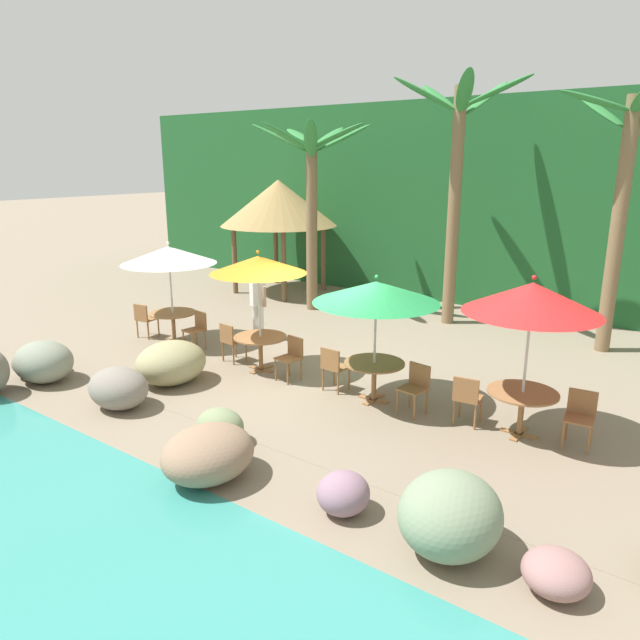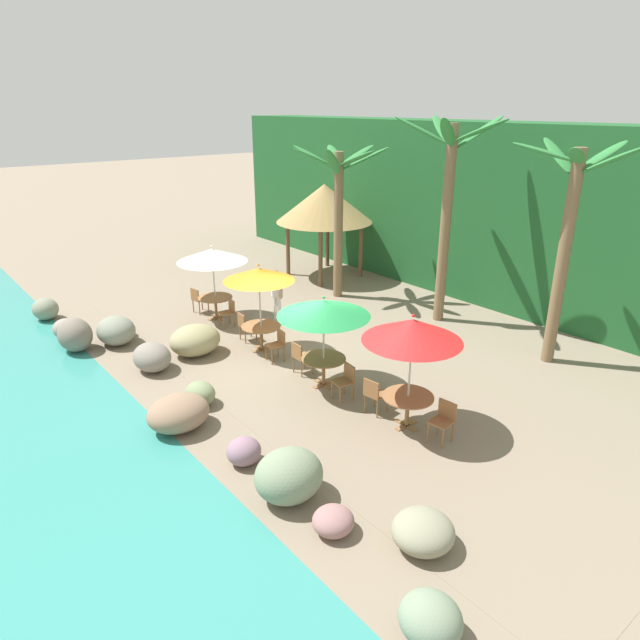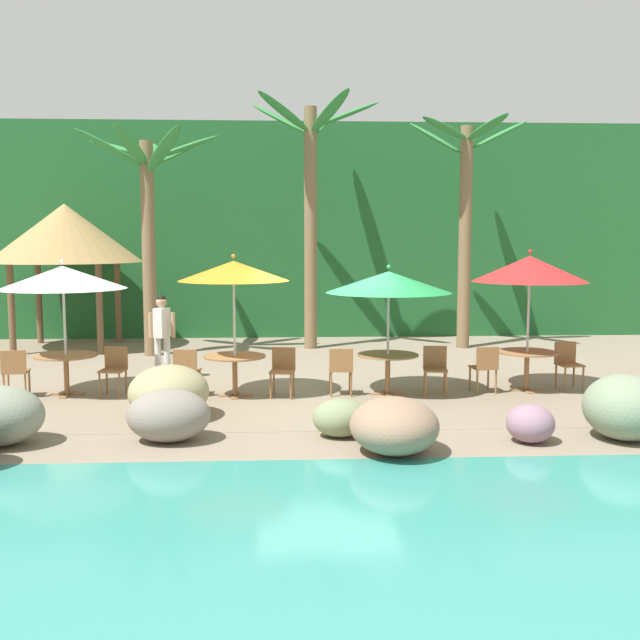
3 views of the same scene
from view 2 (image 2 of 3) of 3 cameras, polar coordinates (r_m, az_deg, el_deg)
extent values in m
plane|color=gray|center=(14.82, -2.14, -5.01)|extent=(120.00, 120.00, 0.00)
cube|color=gray|center=(14.82, -2.14, -5.00)|extent=(18.00, 5.20, 0.01)
cube|color=#1E5628|center=(20.34, 18.71, 10.08)|extent=(28.00, 2.40, 6.00)
ellipsoid|color=slate|center=(17.15, -23.73, -1.40)|extent=(1.14, 0.92, 0.95)
ellipsoid|color=gray|center=(18.25, -24.54, -0.80)|extent=(0.78, 0.71, 0.60)
ellipsoid|color=gray|center=(15.25, -16.78, -3.64)|extent=(1.16, 0.94, 0.74)
ellipsoid|color=#917159|center=(12.48, -14.26, -9.19)|extent=(1.18, 1.35, 0.74)
ellipsoid|color=#9A6D6B|center=(9.65, 1.36, -19.81)|extent=(0.69, 0.70, 0.43)
ellipsoid|color=#9A9368|center=(15.88, -12.64, -2.02)|extent=(1.25, 1.43, 0.84)
ellipsoid|color=gray|center=(9.50, 10.46, -20.44)|extent=(1.00, 1.01, 0.57)
ellipsoid|color=gray|center=(10.18, -3.20, -15.56)|extent=(1.14, 1.26, 0.92)
ellipsoid|color=gray|center=(17.70, -20.23, -0.83)|extent=(0.91, 0.98, 0.59)
ellipsoid|color=gray|center=(17.21, -20.10, -1.02)|extent=(1.25, 1.06, 0.82)
ellipsoid|color=gray|center=(13.34, -12.14, -7.36)|extent=(0.80, 0.67, 0.55)
ellipsoid|color=gray|center=(20.11, -26.23, 1.02)|extent=(0.93, 0.79, 0.70)
ellipsoid|color=gray|center=(8.33, 11.20, -27.75)|extent=(0.86, 0.82, 0.63)
ellipsoid|color=gray|center=(11.19, -7.78, -13.14)|extent=(0.66, 0.68, 0.53)
cylinder|color=silver|center=(18.16, -10.73, 3.43)|extent=(0.04, 0.04, 2.22)
cone|color=white|center=(17.89, -10.95, 6.52)|extent=(2.21, 2.21, 0.41)
sphere|color=white|center=(17.82, -11.01, 7.39)|extent=(0.07, 0.07, 0.07)
cube|color=olive|center=(18.52, -10.50, 0.20)|extent=(0.60, 0.12, 0.03)
cube|color=olive|center=(18.52, -10.50, 0.20)|extent=(0.12, 0.60, 0.03)
cylinder|color=olive|center=(18.40, -10.57, 1.23)|extent=(0.09, 0.09, 0.71)
cylinder|color=olive|center=(18.28, -10.65, 2.28)|extent=(1.10, 1.10, 0.03)
cylinder|color=olive|center=(17.49, -9.83, -0.30)|extent=(0.04, 0.04, 0.45)
cylinder|color=olive|center=(17.80, -10.27, 0.06)|extent=(0.04, 0.04, 0.45)
cylinder|color=olive|center=(17.61, -8.76, -0.07)|extent=(0.04, 0.04, 0.45)
cylinder|color=olive|center=(17.92, -9.22, 0.28)|extent=(0.04, 0.04, 0.45)
cube|color=olive|center=(17.62, -9.57, 0.72)|extent=(0.47, 0.47, 0.03)
cube|color=olive|center=(17.62, -9.01, 1.44)|extent=(0.42, 0.09, 0.42)
cylinder|color=olive|center=(19.34, -11.95, 1.67)|extent=(0.04, 0.04, 0.45)
cylinder|color=olive|center=(19.06, -11.33, 1.43)|extent=(0.04, 0.04, 0.45)
cylinder|color=olive|center=(19.15, -12.82, 1.40)|extent=(0.04, 0.04, 0.45)
cylinder|color=olive|center=(18.87, -12.20, 1.15)|extent=(0.04, 0.04, 0.45)
cube|color=olive|center=(19.03, -12.13, 2.09)|extent=(0.47, 0.47, 0.03)
cube|color=olive|center=(18.86, -12.67, 2.50)|extent=(0.42, 0.09, 0.42)
cylinder|color=silver|center=(15.56, -6.11, 0.88)|extent=(0.04, 0.04, 2.34)
cone|color=orange|center=(15.22, -6.27, 4.66)|extent=(1.96, 1.96, 0.35)
sphere|color=orange|center=(15.15, -6.31, 5.59)|extent=(0.07, 0.07, 0.07)
cube|color=olive|center=(15.99, -5.95, -3.01)|extent=(0.60, 0.12, 0.03)
cube|color=olive|center=(15.99, -5.95, -3.01)|extent=(0.12, 0.60, 0.03)
cylinder|color=olive|center=(15.85, -6.00, -1.84)|extent=(0.09, 0.09, 0.71)
cylinder|color=olive|center=(15.72, -6.05, -0.65)|extent=(1.10, 1.10, 0.03)
cylinder|color=olive|center=(14.99, -4.92, -3.81)|extent=(0.04, 0.04, 0.45)
cylinder|color=olive|center=(15.28, -5.51, -3.32)|extent=(0.04, 0.04, 0.45)
cylinder|color=olive|center=(15.13, -3.71, -3.53)|extent=(0.04, 0.04, 0.45)
cylinder|color=olive|center=(15.42, -4.32, -3.05)|extent=(0.04, 0.04, 0.45)
cube|color=olive|center=(15.11, -4.64, -2.60)|extent=(0.48, 0.48, 0.03)
cube|color=olive|center=(15.11, -3.98, -1.77)|extent=(0.42, 0.10, 0.42)
cylinder|color=olive|center=(16.83, -7.07, -1.01)|extent=(0.04, 0.04, 0.45)
cylinder|color=olive|center=(16.53, -6.52, -1.40)|extent=(0.04, 0.04, 0.45)
cylinder|color=olive|center=(16.69, -8.17, -1.26)|extent=(0.04, 0.04, 0.45)
cylinder|color=olive|center=(16.39, -7.62, -1.66)|extent=(0.04, 0.04, 0.45)
cube|color=olive|center=(16.52, -7.38, -0.56)|extent=(0.46, 0.46, 0.03)
cube|color=olive|center=(16.37, -8.04, -0.07)|extent=(0.42, 0.08, 0.42)
cylinder|color=silver|center=(13.55, 0.37, -2.64)|extent=(0.04, 0.04, 2.14)
cone|color=#238E47|center=(13.19, 0.38, 1.21)|extent=(2.25, 2.25, 0.38)
sphere|color=#238E47|center=(13.10, 0.38, 2.32)|extent=(0.07, 0.07, 0.07)
cube|color=olive|center=(14.01, 0.36, -6.58)|extent=(0.60, 0.12, 0.03)
cube|color=olive|center=(14.01, 0.36, -6.58)|extent=(0.12, 0.60, 0.03)
cylinder|color=olive|center=(13.84, 0.36, -5.28)|extent=(0.09, 0.09, 0.71)
cylinder|color=olive|center=(13.69, 0.36, -3.95)|extent=(1.10, 1.10, 0.03)
cylinder|color=olive|center=(13.06, 2.05, -7.75)|extent=(0.04, 0.04, 0.45)
cylinder|color=olive|center=(13.32, 1.21, -7.12)|extent=(0.04, 0.04, 0.45)
cylinder|color=olive|center=(13.23, 3.36, -7.36)|extent=(0.04, 0.04, 0.45)
cylinder|color=olive|center=(13.49, 2.50, -6.74)|extent=(0.04, 0.04, 0.45)
cube|color=olive|center=(13.16, 2.30, -6.32)|extent=(0.48, 0.48, 0.03)
cube|color=olive|center=(13.17, 3.04, -5.36)|extent=(0.42, 0.10, 0.42)
cylinder|color=olive|center=(14.74, -1.58, -4.19)|extent=(0.04, 0.04, 0.45)
cylinder|color=olive|center=(14.48, -0.74, -4.66)|extent=(0.04, 0.04, 0.45)
cylinder|color=olive|center=(14.55, -2.72, -4.55)|extent=(0.04, 0.04, 0.45)
cylinder|color=olive|center=(14.29, -1.88, -5.05)|extent=(0.04, 0.04, 0.45)
cube|color=olive|center=(14.41, -1.74, -3.75)|extent=(0.43, 0.43, 0.03)
cube|color=olive|center=(14.23, -2.40, -3.25)|extent=(0.42, 0.04, 0.42)
cylinder|color=silver|center=(11.93, 9.11, -5.82)|extent=(0.04, 0.04, 2.36)
cone|color=red|center=(11.49, 9.42, -1.01)|extent=(2.08, 2.08, 0.47)
sphere|color=red|center=(11.37, 9.52, 0.44)|extent=(0.07, 0.07, 0.07)
cube|color=olive|center=(12.50, 8.80, -10.58)|extent=(0.60, 0.12, 0.03)
cube|color=olive|center=(12.50, 8.80, -10.58)|extent=(0.12, 0.60, 0.03)
cylinder|color=olive|center=(12.32, 8.90, -9.17)|extent=(0.09, 0.09, 0.71)
cylinder|color=olive|center=(12.14, 8.99, -7.72)|extent=(1.10, 1.10, 0.03)
cylinder|color=olive|center=(11.79, 12.43, -11.78)|extent=(0.04, 0.04, 0.45)
cylinder|color=olive|center=(11.95, 10.97, -11.18)|extent=(0.04, 0.04, 0.45)
cylinder|color=olive|center=(12.05, 13.37, -11.07)|extent=(0.04, 0.04, 0.45)
cylinder|color=olive|center=(12.21, 11.94, -10.50)|extent=(0.04, 0.04, 0.45)
cube|color=olive|center=(11.87, 12.27, -10.15)|extent=(0.46, 0.46, 0.03)
cube|color=olive|center=(11.92, 12.87, -8.97)|extent=(0.42, 0.08, 0.42)
cylinder|color=olive|center=(13.04, 5.61, -7.91)|extent=(0.04, 0.04, 0.45)
cylinder|color=olive|center=(12.85, 6.86, -8.43)|extent=(0.04, 0.04, 0.45)
cylinder|color=olive|center=(12.79, 4.60, -8.48)|extent=(0.04, 0.04, 0.45)
cylinder|color=olive|center=(12.60, 5.87, -9.02)|extent=(0.04, 0.04, 0.45)
cube|color=olive|center=(12.70, 5.77, -7.52)|extent=(0.47, 0.47, 0.03)
cube|color=olive|center=(12.47, 5.23, -7.06)|extent=(0.42, 0.09, 0.42)
cylinder|color=brown|center=(19.75, 1.88, 9.49)|extent=(0.32, 0.32, 5.07)
ellipsoid|color=#2D7A38|center=(18.77, 3.78, 16.14)|extent=(1.68, 0.36, 0.68)
ellipsoid|color=#2D7A38|center=(19.35, 4.62, 16.11)|extent=(1.43, 1.37, 0.85)
ellipsoid|color=#2D7A38|center=(20.03, 3.80, 16.42)|extent=(0.47, 1.68, 0.72)
ellipsoid|color=#2D7A38|center=(20.25, 1.43, 16.66)|extent=(1.67, 1.14, 0.55)
ellipsoid|color=#2D7A38|center=(19.70, -0.53, 16.27)|extent=(1.58, 1.13, 0.85)
ellipsoid|color=#2D7A38|center=(19.03, -0.43, 16.14)|extent=(0.72, 1.68, 0.80)
ellipsoid|color=#2D7A38|center=(18.58, 1.33, 15.81)|extent=(1.20, 1.46, 1.00)
cylinder|color=brown|center=(17.72, 12.67, 9.23)|extent=(0.32, 0.32, 6.04)
ellipsoid|color=#2D7A38|center=(16.91, 16.09, 18.09)|extent=(1.72, 0.50, 0.76)
ellipsoid|color=#2D7A38|center=(17.87, 15.97, 17.98)|extent=(0.89, 1.62, 1.00)
ellipsoid|color=#2D7A38|center=(18.21, 12.37, 18.43)|extent=(1.60, 1.14, 0.91)
ellipsoid|color=#2D7A38|center=(17.34, 10.36, 18.49)|extent=(1.47, 1.38, 0.87)
ellipsoid|color=#2D7A38|center=(16.50, 12.91, 18.14)|extent=(1.11, 1.61, 0.91)
cylinder|color=brown|center=(15.62, 23.53, 5.53)|extent=(0.32, 0.32, 5.58)
ellipsoid|color=#2D7A38|center=(14.88, 27.79, 14.29)|extent=(1.49, 0.39, 0.81)
ellipsoid|color=#2D7A38|center=(15.80, 26.99, 14.78)|extent=(0.74, 1.55, 0.75)
ellipsoid|color=#2D7A38|center=(15.85, 23.18, 15.13)|extent=(1.45, 0.95, 0.92)
ellipsoid|color=#2D7A38|center=(15.10, 21.95, 15.61)|extent=(1.49, 1.20, 0.53)
ellipsoid|color=#2D7A38|center=(14.40, 24.72, 14.98)|extent=(0.92, 1.59, 0.56)
cylinder|color=brown|center=(23.99, 0.76, 8.10)|extent=(0.16, 0.16, 2.20)
cylinder|color=brown|center=(22.48, 4.20, 7.15)|extent=(0.16, 0.16, 2.20)
cylinder|color=brown|center=(22.75, -3.30, 7.34)|extent=(0.16, 0.16, 2.20)
cylinder|color=brown|center=(21.15, 0.05, 6.30)|extent=(0.16, 0.16, 2.20)
cone|color=#9E7F4C|center=(22.19, 0.44, 11.85)|extent=(3.79, 3.79, 1.46)
cylinder|color=white|center=(17.92, -4.53, 1.19)|extent=(0.13, 0.13, 0.86)
cylinder|color=white|center=(17.78, -4.20, 1.04)|extent=(0.13, 0.13, 0.86)
cube|color=white|center=(17.61, -4.43, 3.32)|extent=(0.31, 0.39, 0.58)
cylinder|color=tan|center=(17.80, -4.83, 3.33)|extent=(0.08, 0.08, 0.50)
cylinder|color=tan|center=(17.46, -4.01, 2.99)|extent=(0.08, 0.08, 0.50)
sphere|color=tan|center=(17.49, -4.47, 4.59)|extent=(0.21, 0.21, 0.21)
sphere|color=black|center=(17.48, -4.47, 4.75)|extent=(0.18, 0.18, 0.18)
camera|label=1|loc=(5.07, -42.96, -11.96)|focal=32.83mm
camera|label=3|loc=(13.22, -60.63, -6.41)|focal=42.38mm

